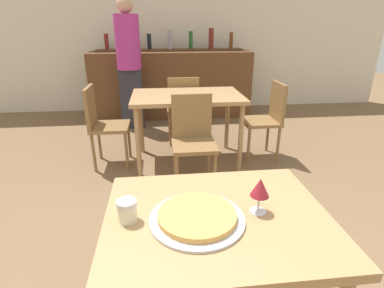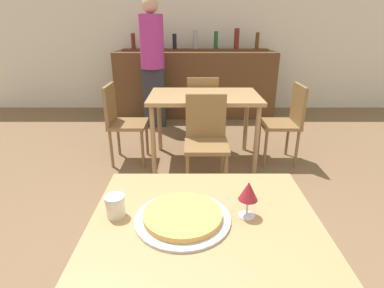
{
  "view_description": "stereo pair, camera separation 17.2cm",
  "coord_description": "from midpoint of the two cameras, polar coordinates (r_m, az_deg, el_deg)",
  "views": [
    {
      "loc": [
        -0.22,
        -1.03,
        1.48
      ],
      "look_at": [
        -0.04,
        0.55,
        0.84
      ],
      "focal_mm": 28.0,
      "sensor_mm": 36.0,
      "label": 1
    },
    {
      "loc": [
        -0.05,
        -1.04,
        1.48
      ],
      "look_at": [
        -0.04,
        0.55,
        0.84
      ],
      "focal_mm": 28.0,
      "sensor_mm": 36.0,
      "label": 2
    }
  ],
  "objects": [
    {
      "name": "chair_far_side_front",
      "position": [
        2.79,
        -1.59,
        1.63
      ],
      "size": [
        0.4,
        0.4,
        0.88
      ],
      "color": "olive",
      "rests_on": "ground_plane"
    },
    {
      "name": "chair_far_side_right",
      "position": [
        3.49,
        12.84,
        5.3
      ],
      "size": [
        0.4,
        0.4,
        0.88
      ],
      "rotation": [
        0.0,
        0.0,
        -1.57
      ],
      "color": "olive",
      "rests_on": "ground_plane"
    },
    {
      "name": "wine_glass",
      "position": [
        1.25,
        9.04,
        -8.48
      ],
      "size": [
        0.08,
        0.08,
        0.16
      ],
      "color": "silver",
      "rests_on": "dining_table_near"
    },
    {
      "name": "bar_counter",
      "position": [
        5.12,
        -4.88,
        11.21
      ],
      "size": [
        2.6,
        0.56,
        1.06
      ],
      "color": "brown",
      "rests_on": "ground_plane"
    },
    {
      "name": "chair_far_side_left",
      "position": [
        3.37,
        -18.18,
        4.17
      ],
      "size": [
        0.4,
        0.4,
        0.88
      ],
      "rotation": [
        0.0,
        0.0,
        1.57
      ],
      "color": "olive",
      "rests_on": "ground_plane"
    },
    {
      "name": "person_standing",
      "position": [
        4.5,
        -13.03,
        15.31
      ],
      "size": [
        0.34,
        0.34,
        1.83
      ],
      "color": "#2D2D38",
      "rests_on": "ground_plane"
    },
    {
      "name": "wall_back",
      "position": [
        5.54,
        -5.37,
        21.06
      ],
      "size": [
        8.0,
        0.05,
        2.8
      ],
      "color": "silver",
      "rests_on": "ground_plane"
    },
    {
      "name": "bar_back_shelf",
      "position": [
        5.18,
        -5.15,
        18.05
      ],
      "size": [
        2.39,
        0.24,
        0.35
      ],
      "color": "brown",
      "rests_on": "bar_counter"
    },
    {
      "name": "dining_table_far",
      "position": [
        3.26,
        -2.46,
        7.9
      ],
      "size": [
        1.18,
        0.76,
        0.77
      ],
      "color": "#A87F51",
      "rests_on": "ground_plane"
    },
    {
      "name": "chair_far_side_back",
      "position": [
        3.84,
        -3.02,
        7.31
      ],
      "size": [
        0.4,
        0.4,
        0.88
      ],
      "rotation": [
        0.0,
        0.0,
        3.14
      ],
      "color": "olive",
      "rests_on": "ground_plane"
    },
    {
      "name": "cheese_shaker",
      "position": [
        1.27,
        -16.09,
        -12.09
      ],
      "size": [
        0.08,
        0.08,
        0.09
      ],
      "color": "beige",
      "rests_on": "dining_table_near"
    },
    {
      "name": "dining_table_near",
      "position": [
        1.34,
        0.92,
        -16.61
      ],
      "size": [
        0.94,
        0.75,
        0.74
      ],
      "color": "#A87F51",
      "rests_on": "ground_plane"
    },
    {
      "name": "pizza_tray",
      "position": [
        1.24,
        -3.1,
        -13.83
      ],
      "size": [
        0.39,
        0.39,
        0.04
      ],
      "color": "#B7B7BC",
      "rests_on": "dining_table_near"
    }
  ]
}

